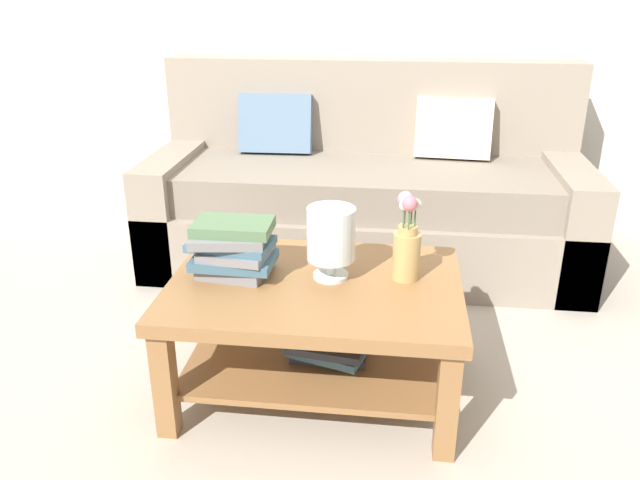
# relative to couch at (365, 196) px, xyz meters

# --- Properties ---
(ground_plane) EXTENTS (10.00, 10.00, 0.00)m
(ground_plane) POSITION_rel_couch_xyz_m (-0.12, -0.97, -0.36)
(ground_plane) COLOR #ADA393
(back_wall) EXTENTS (6.40, 0.12, 2.70)m
(back_wall) POSITION_rel_couch_xyz_m (-0.12, 0.68, 0.99)
(back_wall) COLOR beige
(back_wall) RESTS_ON ground
(couch) EXTENTS (2.29, 0.90, 1.06)m
(couch) POSITION_rel_couch_xyz_m (0.00, 0.00, 0.00)
(couch) COLOR gray
(couch) RESTS_ON ground
(coffee_table) EXTENTS (1.05, 0.76, 0.46)m
(coffee_table) POSITION_rel_couch_xyz_m (-0.11, -1.27, -0.04)
(coffee_table) COLOR olive
(coffee_table) RESTS_ON ground
(book_stack_main) EXTENTS (0.32, 0.25, 0.21)m
(book_stack_main) POSITION_rel_couch_xyz_m (-0.42, -1.24, 0.20)
(book_stack_main) COLOR slate
(book_stack_main) RESTS_ON coffee_table
(glass_hurricane_vase) EXTENTS (0.17, 0.17, 0.27)m
(glass_hurricane_vase) POSITION_rel_couch_xyz_m (-0.06, -1.23, 0.26)
(glass_hurricane_vase) COLOR silver
(glass_hurricane_vase) RESTS_ON coffee_table
(flower_pitcher) EXTENTS (0.10, 0.11, 0.33)m
(flower_pitcher) POSITION_rel_couch_xyz_m (0.21, -1.20, 0.23)
(flower_pitcher) COLOR tan
(flower_pitcher) RESTS_ON coffee_table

